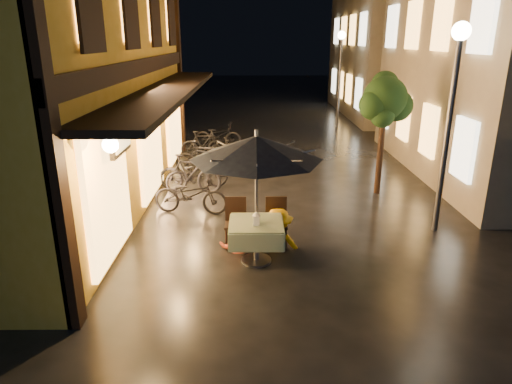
{
  "coord_description": "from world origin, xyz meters",
  "views": [
    {
      "loc": [
        -0.93,
        -7.02,
        3.92
      ],
      "look_at": [
        -0.86,
        1.18,
        1.15
      ],
      "focal_mm": 32.0,
      "sensor_mm": 36.0,
      "label": 1
    }
  ],
  "objects_px": {
    "table_lantern": "(256,218)",
    "bicycle_0": "(191,195)",
    "person_orange": "(236,215)",
    "streetlamp_near": "(453,92)",
    "patio_umbrella": "(256,148)",
    "person_yellow": "(278,210)",
    "cafe_table": "(256,232)"
  },
  "relations": [
    {
      "from": "patio_umbrella",
      "to": "person_orange",
      "type": "distance_m",
      "value": 1.59
    },
    {
      "from": "cafe_table",
      "to": "person_yellow",
      "type": "relative_size",
      "value": 0.63
    },
    {
      "from": "person_orange",
      "to": "person_yellow",
      "type": "distance_m",
      "value": 0.81
    },
    {
      "from": "table_lantern",
      "to": "bicycle_0",
      "type": "relative_size",
      "value": 0.14
    },
    {
      "from": "table_lantern",
      "to": "person_orange",
      "type": "xyz_separation_m",
      "value": [
        -0.38,
        0.68,
        -0.21
      ]
    },
    {
      "from": "cafe_table",
      "to": "patio_umbrella",
      "type": "distance_m",
      "value": 1.56
    },
    {
      "from": "bicycle_0",
      "to": "person_yellow",
      "type": "bearing_deg",
      "value": -125.81
    },
    {
      "from": "patio_umbrella",
      "to": "table_lantern",
      "type": "distance_m",
      "value": 1.24
    },
    {
      "from": "patio_umbrella",
      "to": "table_lantern",
      "type": "bearing_deg",
      "value": -90.0
    },
    {
      "from": "patio_umbrella",
      "to": "cafe_table",
      "type": "bearing_deg",
      "value": 153.43
    },
    {
      "from": "person_orange",
      "to": "streetlamp_near",
      "type": "bearing_deg",
      "value": -166.32
    },
    {
      "from": "person_orange",
      "to": "bicycle_0",
      "type": "height_order",
      "value": "person_orange"
    },
    {
      "from": "streetlamp_near",
      "to": "person_yellow",
      "type": "bearing_deg",
      "value": -166.24
    },
    {
      "from": "streetlamp_near",
      "to": "person_yellow",
      "type": "relative_size",
      "value": 2.69
    },
    {
      "from": "streetlamp_near",
      "to": "patio_umbrella",
      "type": "bearing_deg",
      "value": -159.84
    },
    {
      "from": "person_yellow",
      "to": "patio_umbrella",
      "type": "bearing_deg",
      "value": 50.4
    },
    {
      "from": "streetlamp_near",
      "to": "person_orange",
      "type": "height_order",
      "value": "streetlamp_near"
    },
    {
      "from": "bicycle_0",
      "to": "person_orange",
      "type": "bearing_deg",
      "value": -141.03
    },
    {
      "from": "table_lantern",
      "to": "patio_umbrella",
      "type": "bearing_deg",
      "value": 90.0
    },
    {
      "from": "table_lantern",
      "to": "person_orange",
      "type": "relative_size",
      "value": 0.18
    },
    {
      "from": "patio_umbrella",
      "to": "streetlamp_near",
      "type": "bearing_deg",
      "value": 20.16
    },
    {
      "from": "patio_umbrella",
      "to": "person_orange",
      "type": "relative_size",
      "value": 1.73
    },
    {
      "from": "streetlamp_near",
      "to": "patio_umbrella",
      "type": "xyz_separation_m",
      "value": [
        -3.86,
        -1.42,
        -0.77
      ]
    },
    {
      "from": "streetlamp_near",
      "to": "bicycle_0",
      "type": "height_order",
      "value": "streetlamp_near"
    },
    {
      "from": "person_yellow",
      "to": "person_orange",
      "type": "bearing_deg",
      "value": -1.19
    },
    {
      "from": "cafe_table",
      "to": "bicycle_0",
      "type": "xyz_separation_m",
      "value": [
        -1.51,
        2.46,
        -0.13
      ]
    },
    {
      "from": "patio_umbrella",
      "to": "person_yellow",
      "type": "relative_size",
      "value": 1.56
    },
    {
      "from": "person_yellow",
      "to": "bicycle_0",
      "type": "relative_size",
      "value": 0.9
    },
    {
      "from": "person_yellow",
      "to": "table_lantern",
      "type": "bearing_deg",
      "value": 55.81
    },
    {
      "from": "streetlamp_near",
      "to": "table_lantern",
      "type": "xyz_separation_m",
      "value": [
        -3.86,
        -1.55,
        -2.0
      ]
    },
    {
      "from": "streetlamp_near",
      "to": "patio_umbrella",
      "type": "height_order",
      "value": "streetlamp_near"
    },
    {
      "from": "person_orange",
      "to": "bicycle_0",
      "type": "xyz_separation_m",
      "value": [
        -1.13,
        1.91,
        -0.25
      ]
    }
  ]
}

